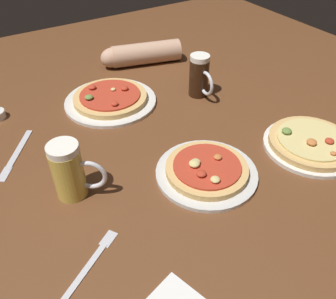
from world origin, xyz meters
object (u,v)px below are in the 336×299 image
diner_arm (139,54)px  beer_mug_amber (200,76)px  knife_right (16,154)px  fork_left (87,268)px  pizza_plate_near (207,170)px  pizza_plate_far (110,99)px  pizza_plate_side (311,143)px  beer_mug_dark (70,172)px

diner_arm → beer_mug_amber: bearing=-79.5°
beer_mug_amber → knife_right: (-0.66, 0.00, -0.07)m
fork_left → pizza_plate_near: bearing=14.4°
diner_arm → pizza_plate_far: bearing=-137.0°
beer_mug_amber → fork_left: bearing=-143.6°
pizza_plate_side → diner_arm: size_ratio=0.83×
pizza_plate_side → beer_mug_dark: beer_mug_dark is taller
pizza_plate_near → fork_left: 0.41m
pizza_plate_near → knife_right: 0.56m
knife_right → beer_mug_amber: bearing=-0.4°
pizza_plate_far → fork_left: bearing=-119.1°
pizza_plate_near → pizza_plate_side: bearing=-11.8°
beer_mug_amber → diner_arm: 0.35m
pizza_plate_far → beer_mug_dark: beer_mug_dark is taller
beer_mug_amber → pizza_plate_near: bearing=-123.0°
pizza_plate_near → diner_arm: (0.17, 0.71, 0.03)m
beer_mug_dark → pizza_plate_far: bearing=53.5°
pizza_plate_far → knife_right: bearing=-162.0°
knife_right → pizza_plate_side: bearing=-29.7°
pizza_plate_near → beer_mug_dark: beer_mug_dark is taller
pizza_plate_side → knife_right: bearing=150.3°
pizza_plate_side → fork_left: (-0.73, -0.03, -0.01)m
beer_mug_amber → diner_arm: beer_mug_amber is taller
pizza_plate_side → knife_right: (-0.77, 0.44, -0.01)m
pizza_plate_near → pizza_plate_far: size_ratio=0.86×
pizza_plate_side → knife_right: 0.88m
diner_arm → fork_left: bearing=-124.9°
pizza_plate_far → diner_arm: bearing=43.0°
pizza_plate_near → beer_mug_amber: beer_mug_amber is taller
pizza_plate_far → diner_arm: diner_arm is taller
pizza_plate_far → pizza_plate_side: bearing=-53.9°
fork_left → diner_arm: bearing=55.1°
pizza_plate_side → beer_mug_amber: size_ratio=1.83×
pizza_plate_far → beer_mug_amber: size_ratio=2.12×
pizza_plate_far → beer_mug_amber: beer_mug_amber is taller
pizza_plate_near → diner_arm: 0.73m
beer_mug_dark → fork_left: bearing=-104.5°
pizza_plate_side → diner_arm: bearing=102.2°
pizza_plate_far → diner_arm: 0.33m
beer_mug_dark → fork_left: beer_mug_dark is taller
pizza_plate_far → knife_right: size_ratio=1.59×
pizza_plate_side → knife_right: pizza_plate_side is taller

